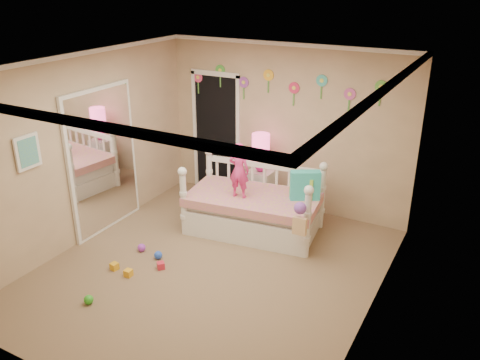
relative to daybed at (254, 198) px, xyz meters
The scene contains 18 objects.
floor 1.32m from the daybed, 89.53° to the right, with size 4.00×4.50×0.01m, color #7F684C.
ceiling 2.41m from the daybed, 89.53° to the right, with size 4.00×4.50×0.01m, color white.
back_wall 1.30m from the daybed, 89.45° to the left, with size 4.00×0.01×2.60m, color tan.
left_wall 2.46m from the daybed, 148.66° to the right, with size 0.01×4.50×2.60m, color tan.
right_wall 2.47m from the daybed, 31.08° to the right, with size 0.01×4.50×2.60m, color tan.
crown_molding 2.38m from the daybed, 89.53° to the right, with size 4.00×4.50×0.06m, color white, non-canonical shape.
daybed is the anchor object (origin of this frame).
pillow_turquoise 0.77m from the daybed, 17.34° to the left, with size 0.42×0.15×0.42m, color #249FB5.
pillow_lime 0.72m from the daybed, 19.53° to the left, with size 0.34×0.12×0.32m, color #9CD541.
child 0.51m from the daybed, 134.41° to the right, with size 0.29×0.19×0.81m, color #EB358A.
nightstand 0.79m from the daybed, 109.29° to the left, with size 0.38×0.29×0.64m, color white.
table_lamp 0.93m from the daybed, 109.29° to the left, with size 0.28×0.28×0.61m.
closet_doorway 1.69m from the daybed, 140.47° to the left, with size 0.90×0.04×2.07m, color black.
flower_decals 1.76m from the daybed, 94.46° to the left, with size 3.40×0.02×0.50m, color #B2668C, non-canonical shape.
mirror_closet 2.22m from the daybed, 154.94° to the right, with size 0.07×1.30×2.10m, color white.
wall_picture 3.06m from the daybed, 132.87° to the right, with size 0.05×0.34×0.42m, color white.
hanging_bag 1.05m from the daybed, 29.26° to the right, with size 0.20×0.16×0.36m, color beige, non-canonical shape.
toy_scatter 2.13m from the daybed, 115.50° to the right, with size 0.80×1.30×0.11m, color #996666, non-canonical shape.
Camera 1 is at (2.93, -4.59, 3.52)m, focal length 37.21 mm.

